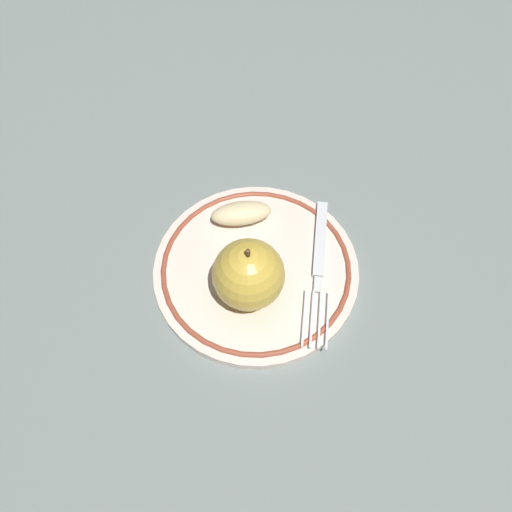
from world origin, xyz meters
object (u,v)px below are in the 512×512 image
plate (256,269)px  apple_slice_front (241,213)px  apple_red_whole (249,275)px  fork (319,266)px

plate → apple_slice_front: (0.00, -0.07, 0.02)m
apple_slice_front → apple_red_whole: bearing=86.7°
plate → fork: size_ratio=1.28×
fork → apple_red_whole: bearing=-61.1°
plate → apple_slice_front: apple_slice_front is taller
fork → plate: bearing=-84.2°
apple_slice_front → fork: apple_slice_front is taller
apple_red_whole → fork: apple_red_whole is taller
plate → fork: fork is taller
apple_slice_front → fork: 0.11m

